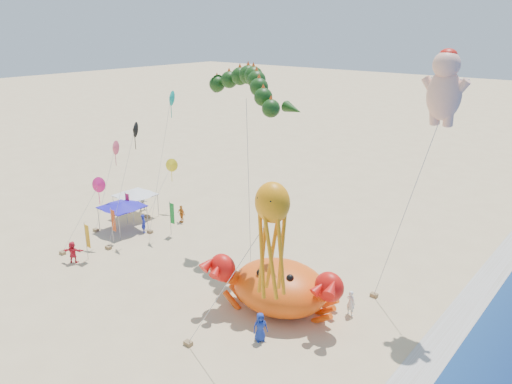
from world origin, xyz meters
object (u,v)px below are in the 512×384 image
octopus_kite (272,231)px  canopy_white (135,193)px  crab_inflatable (279,286)px  cherub_kite (444,86)px  canopy_blue (122,205)px  dragon_kite (244,91)px

octopus_kite → canopy_white: 27.27m
crab_inflatable → octopus_kite: bearing=-57.0°
canopy_white → cherub_kite: bearing=3.4°
canopy_white → canopy_blue: bearing=-58.3°
canopy_white → crab_inflatable: bearing=-12.5°
crab_inflatable → canopy_blue: 19.09m
canopy_blue → crab_inflatable: bearing=-5.4°
octopus_kite → dragon_kite: bearing=135.6°
octopus_kite → canopy_blue: size_ratio=3.02×
crab_inflatable → canopy_blue: bearing=174.6°
canopy_blue → octopus_kite: bearing=-18.4°
crab_inflatable → dragon_kite: size_ratio=0.61×
crab_inflatable → cherub_kite: cherub_kite is taller
dragon_kite → cherub_kite: cherub_kite is taller
dragon_kite → octopus_kite: size_ratio=1.34×
canopy_blue → canopy_white: bearing=121.7°
canopy_blue → canopy_white: same height
cherub_kite → canopy_white: size_ratio=4.66×
dragon_kite → canopy_blue: (-12.75, -2.20, -10.97)m
cherub_kite → canopy_white: cherub_kite is taller
crab_inflatable → octopus_kite: 9.69m
dragon_kite → canopy_blue: bearing=-170.2°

